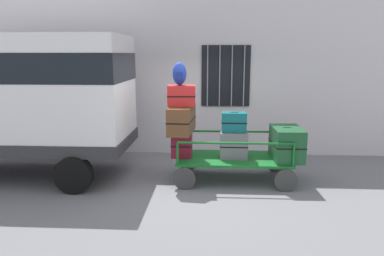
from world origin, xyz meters
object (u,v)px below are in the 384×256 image
luggage_cart (233,161)px  backpack (180,74)px  van (16,92)px  suitcase_left_bottom (182,145)px  suitcase_midleft_middle (234,122)px  suitcase_left_top (182,96)px  suitcase_midleft_bottom (234,145)px  suitcase_left_middle (182,119)px  suitcase_center_bottom (287,143)px

luggage_cart → backpack: bearing=-178.3°
van → suitcase_left_bottom: size_ratio=8.95×
van → suitcase_midleft_middle: size_ratio=9.05×
suitcase_left_top → suitcase_midleft_bottom: size_ratio=1.03×
van → suitcase_left_middle: bearing=-0.7°
suitcase_left_bottom → suitcase_left_top: size_ratio=0.89×
suitcase_left_top → suitcase_left_bottom: bearing=-90.0°
suitcase_left_bottom → suitcase_midleft_bottom: 1.05m
suitcase_left_middle → suitcase_center_bottom: (2.09, -0.02, -0.46)m
suitcase_midleft_middle → suitcase_midleft_bottom: bearing=-90.0°
luggage_cart → suitcase_left_bottom: size_ratio=4.60×
suitcase_midleft_middle → suitcase_center_bottom: suitcase_midleft_middle is taller
suitcase_center_bottom → backpack: size_ratio=2.12×
luggage_cart → suitcase_left_bottom: (-1.05, 0.00, 0.34)m
suitcase_left_middle → suitcase_left_bottom: bearing=90.0°
suitcase_left_bottom → van: bearing=179.5°
van → suitcase_left_middle: 3.42m
van → suitcase_midleft_bottom: van is taller
suitcase_center_bottom → van: bearing=179.3°
van → luggage_cart: bearing=-0.4°
suitcase_midleft_bottom → suitcase_center_bottom: 1.05m
suitcase_left_bottom → suitcase_left_top: (-0.00, 0.01, 1.00)m
luggage_cart → suitcase_midleft_middle: suitcase_midleft_middle is taller
van → suitcase_center_bottom: (5.47, -0.07, -0.98)m
suitcase_midleft_middle → backpack: size_ratio=1.14×
suitcase_left_top → suitcase_midleft_middle: bearing=0.9°
suitcase_left_bottom → suitcase_center_bottom: bearing=-1.1°
suitcase_center_bottom → luggage_cart: bearing=177.9°
luggage_cart → suitcase_midleft_middle: (-0.00, 0.02, 0.81)m
van → suitcase_left_bottom: (3.38, -0.03, -1.05)m
suitcase_left_top → suitcase_midleft_middle: size_ratio=1.13×
luggage_cart → suitcase_left_top: 1.70m
suitcase_left_bottom → luggage_cart: bearing=-0.0°
backpack → suitcase_left_bottom: bearing=43.7°
backpack → suitcase_left_top: bearing=47.9°
luggage_cart → backpack: 2.07m
suitcase_left_middle → suitcase_center_bottom: 2.14m
van → suitcase_left_middle: (3.38, -0.04, -0.52)m
van → luggage_cart: size_ratio=1.95×
suitcase_center_bottom → suitcase_left_top: bearing=178.8°
luggage_cart → suitcase_center_bottom: size_ratio=2.51×
van → suitcase_midleft_middle: bearing=-0.1°
van → backpack: (3.34, -0.06, 0.38)m
suitcase_midleft_bottom → suitcase_center_bottom: size_ratio=0.59×
suitcase_left_middle → suitcase_left_top: 0.48m
suitcase_left_middle → suitcase_midleft_bottom: 1.17m
luggage_cart → suitcase_left_middle: bearing=-179.3°
suitcase_left_bottom → backpack: 1.43m
suitcase_midleft_middle → suitcase_center_bottom: size_ratio=0.54×
van → suitcase_center_bottom: van is taller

